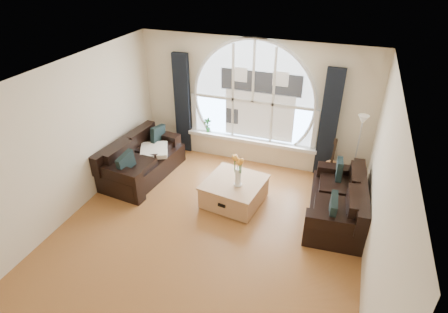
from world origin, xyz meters
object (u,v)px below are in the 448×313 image
Objects in this scene: coffee_chest at (234,191)px; vase_flowers at (238,167)px; floor_lamp at (356,154)px; potted_plant at (208,125)px; sofa_right at (337,200)px; guitar at (333,160)px; sofa_left at (142,159)px.

vase_flowers is (0.10, -0.09, 0.60)m from coffee_chest.
floor_lamp is (2.05, 1.19, 0.55)m from coffee_chest.
vase_flowers is at bearing -36.80° from coffee_chest.
vase_flowers is 0.44× the size of floor_lamp.
potted_plant is at bearing 126.66° from vase_flowers.
vase_flowers is at bearing -175.99° from sofa_right.
sofa_right is 1.68× the size of guitar.
potted_plant is (-1.26, 1.70, -0.14)m from vase_flowers.
coffee_chest is at bearing -179.30° from sofa_right.
guitar reaches higher than sofa_right.
sofa_left is 4.26m from floor_lamp.
floor_lamp reaches higher than guitar.
vase_flowers is at bearing -2.56° from sofa_left.
floor_lamp is 0.50m from guitar.
coffee_chest is 2.04m from potted_plant.
potted_plant is (-1.17, 1.60, 0.46)m from coffee_chest.
sofa_left is at bearing 171.18° from vase_flowers.
vase_flowers is 2.33m from floor_lamp.
coffee_chest is at bearing -0.43° from sofa_left.
guitar is (1.64, 1.30, 0.28)m from coffee_chest.
floor_lamp reaches higher than potted_plant.
guitar reaches higher than coffee_chest.
guitar is at bearing -6.25° from potted_plant.
sofa_left reaches higher than sofa_right.
sofa_left is 5.59× the size of potted_plant.
vase_flowers is at bearing -125.39° from guitar.
vase_flowers is 0.66× the size of guitar.
sofa_right is at bearing 4.99° from sofa_left.
vase_flowers reaches higher than guitar.
potted_plant is (-2.81, 0.31, 0.19)m from guitar.
sofa_left is 2.66× the size of vase_flowers.
guitar is (-0.41, 0.11, -0.27)m from floor_lamp.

